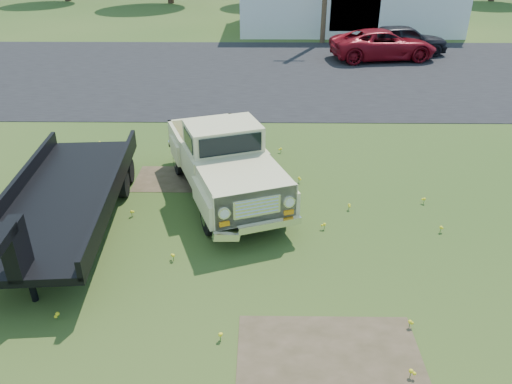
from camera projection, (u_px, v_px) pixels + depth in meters
ground at (243, 252)px, 10.72m from camera, size 140.00×140.00×0.00m
asphalt_lot at (254, 72)px, 23.96m from camera, size 90.00×14.00×0.02m
dirt_patch_a at (330, 360)px, 8.06m from camera, size 3.00×2.00×0.01m
dirt_patch_b at (176, 179)px, 13.83m from camera, size 2.20×1.60×0.01m
vintage_pickup_truck at (224, 160)px, 12.57m from camera, size 3.82×5.80×1.96m
flatbed_trailer at (64, 192)px, 11.19m from camera, size 2.81×6.99×1.86m
red_pickup at (383, 45)px, 25.97m from camera, size 5.76×3.28×1.51m
dark_sedan at (403, 40)px, 26.90m from camera, size 4.89×2.54×1.59m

